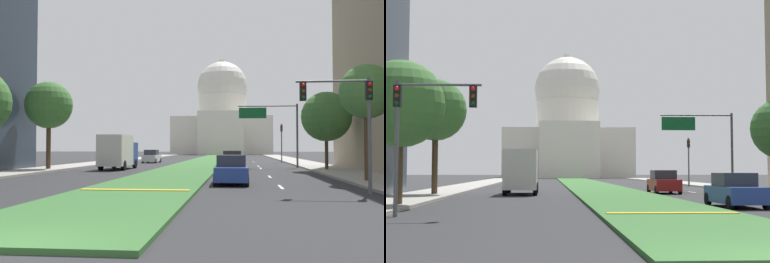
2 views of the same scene
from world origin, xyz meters
The scene contains 16 objects.
ground_plane centered at (0.00, 62.88, 0.00)m, with size 276.69×276.69×0.00m, color #2B2B2D.
grass_median centered at (0.00, 56.59, 0.07)m, with size 5.55×113.19×0.14m, color #386B33.
median_curb_nose centered at (0.00, 11.48, 0.16)m, with size 4.99×0.50×0.04m, color gold.
lane_dashes_right centered at (6.86, 44.47, 0.00)m, with size 0.16×56.51×0.01m.
sidewalk_left centered at (-12.95, 50.31, 0.07)m, with size 4.00×113.19×0.15m, color #9E9991.
sidewalk_right centered at (12.95, 50.31, 0.07)m, with size 4.00×113.19×0.15m, color #9E9991.
capitol_building centered at (0.00, 125.13, 10.69)m, with size 28.54×26.14×28.67m.
traffic_light_near_left centered at (-9.61, 12.17, 3.80)m, with size 3.34×0.35×5.20m.
traffic_light_far_right centered at (10.45, 51.94, 3.31)m, with size 0.28×0.35×5.20m.
overhead_guide_sign centered at (8.35, 37.67, 4.67)m, with size 6.09×0.20×6.50m.
street_tree_left_near centered at (-11.77, 18.12, 4.95)m, with size 4.24×4.24×7.09m.
street_tree_left_mid centered at (-12.37, 30.24, 5.86)m, with size 4.25×4.25×8.02m.
sedan_lead_stopped centered at (4.25, 17.19, 0.77)m, with size 1.94×4.40×1.63m.
sedan_midblock centered at (4.10, 33.71, 0.82)m, with size 1.95×4.15×1.75m.
sedan_distant centered at (-6.85, 50.30, 0.82)m, with size 1.96×4.23×1.75m.
box_truck_delivery centered at (-6.57, 32.53, 1.68)m, with size 2.40×6.40×3.20m.
Camera 2 is at (-4.73, -10.66, 1.78)m, focal length 55.39 mm.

